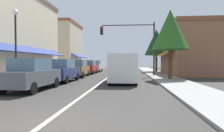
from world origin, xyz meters
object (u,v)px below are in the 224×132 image
at_px(parked_car_nearest_left, 32,75).
at_px(street_lamp_left_near, 16,35).
at_px(parked_car_far_left, 89,67).
at_px(traffic_signal_mast_arm, 135,39).
at_px(parked_car_distant_left, 96,66).
at_px(van_in_lane, 123,67).
at_px(parked_car_third_left, 78,68).
at_px(tree_right_far, 156,42).
at_px(parked_car_second_left, 62,71).
at_px(tree_right_near, 170,30).

height_order(parked_car_nearest_left, street_lamp_left_near, street_lamp_left_near).
xyz_separation_m(parked_car_far_left, traffic_signal_mast_arm, (5.89, -3.60, 3.16)).
relative_size(parked_car_distant_left, van_in_lane, 0.79).
relative_size(parked_car_distant_left, street_lamp_left_near, 0.83).
xyz_separation_m(parked_car_third_left, van_in_lane, (4.88, -5.18, 0.27)).
bearing_deg(tree_right_far, traffic_signal_mast_arm, -112.71).
bearing_deg(parked_car_third_left, parked_car_nearest_left, -90.55).
height_order(parked_car_third_left, van_in_lane, van_in_lane).
relative_size(parked_car_second_left, van_in_lane, 0.79).
bearing_deg(parked_car_nearest_left, street_lamp_left_near, 140.25).
distance_m(parked_car_nearest_left, traffic_signal_mast_arm, 13.00).
bearing_deg(street_lamp_left_near, parked_car_third_left, 76.15).
distance_m(parked_car_third_left, parked_car_distant_left, 10.22).
height_order(parked_car_far_left, tree_right_far, tree_right_far).
relative_size(parked_car_distant_left, traffic_signal_mast_arm, 0.70).
bearing_deg(parked_car_far_left, tree_right_near, -42.31).
relative_size(street_lamp_left_near, tree_right_near, 0.82).
relative_size(parked_car_third_left, tree_right_near, 0.68).
bearing_deg(traffic_signal_mast_arm, parked_car_far_left, 148.58).
xyz_separation_m(parked_car_third_left, tree_right_near, (8.84, -2.83, 3.43)).
distance_m(traffic_signal_mast_arm, tree_right_near, 5.16).
height_order(parked_car_far_left, parked_car_distant_left, same).
relative_size(parked_car_third_left, traffic_signal_mast_arm, 0.69).
distance_m(van_in_lane, traffic_signal_mast_arm, 7.31).
relative_size(parked_car_second_left, tree_right_near, 0.68).
height_order(van_in_lane, traffic_signal_mast_arm, traffic_signal_mast_arm).
distance_m(van_in_lane, tree_right_near, 5.59).
bearing_deg(van_in_lane, tree_right_near, 29.09).
xyz_separation_m(parked_car_second_left, van_in_lane, (4.75, -0.06, 0.27)).
relative_size(tree_right_near, tree_right_far, 0.95).
bearing_deg(parked_car_third_left, parked_car_far_left, 88.65).
height_order(parked_car_distant_left, street_lamp_left_near, street_lamp_left_near).
bearing_deg(traffic_signal_mast_arm, parked_car_distant_left, 123.88).
height_order(parked_car_second_left, parked_car_distant_left, same).
relative_size(van_in_lane, tree_right_near, 0.87).
distance_m(parked_car_nearest_left, parked_car_second_left, 4.55).
relative_size(parked_car_second_left, tree_right_far, 0.65).
bearing_deg(parked_car_third_left, traffic_signal_mast_arm, 13.01).
distance_m(parked_car_distant_left, street_lamp_left_near, 18.43).
height_order(parked_car_second_left, tree_right_far, tree_right_far).
bearing_deg(parked_car_nearest_left, tree_right_near, 39.45).
distance_m(parked_car_nearest_left, tree_right_near, 11.69).
bearing_deg(parked_car_second_left, parked_car_third_left, 92.61).
relative_size(parked_car_second_left, parked_car_third_left, 1.00).
xyz_separation_m(parked_car_third_left, street_lamp_left_near, (-1.96, -7.94, 2.44)).
bearing_deg(parked_car_distant_left, street_lamp_left_near, -97.24).
distance_m(parked_car_third_left, street_lamp_left_near, 8.53).
xyz_separation_m(parked_car_third_left, traffic_signal_mast_arm, (5.96, 1.44, 3.16)).
relative_size(parked_car_far_left, tree_right_far, 0.64).
bearing_deg(parked_car_second_left, street_lamp_left_near, -125.23).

